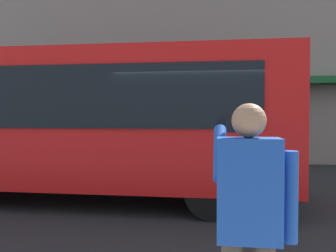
# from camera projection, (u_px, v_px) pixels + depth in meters

# --- Properties ---
(ground_plane) EXTENTS (60.00, 60.00, 0.00)m
(ground_plane) POSITION_uv_depth(u_px,v_px,m) (192.00, 204.00, 7.05)
(ground_plane) COLOR #232326
(building_facade_far) EXTENTS (28.00, 1.55, 12.00)m
(building_facade_far) POSITION_uv_depth(u_px,v_px,m) (206.00, 6.00, 13.60)
(building_facade_far) COLOR gray
(building_facade_far) RESTS_ON ground_plane
(red_bus) EXTENTS (9.05, 2.54, 3.08)m
(red_bus) POSITION_uv_depth(u_px,v_px,m) (70.00, 120.00, 7.46)
(red_bus) COLOR red
(red_bus) RESTS_ON ground_plane
(pedestrian_photographer) EXTENTS (0.53, 0.52, 1.70)m
(pedestrian_photographer) POSITION_uv_depth(u_px,v_px,m) (249.00, 214.00, 2.27)
(pedestrian_photographer) COLOR #4C4238
(pedestrian_photographer) RESTS_ON sidewalk_curb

